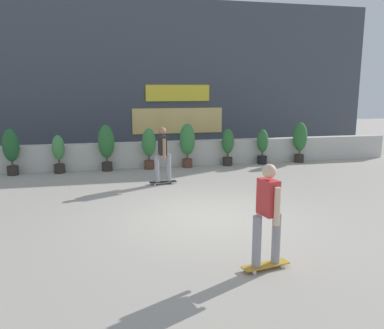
{
  "coord_description": "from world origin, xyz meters",
  "views": [
    {
      "loc": [
        -2.19,
        -8.13,
        2.82
      ],
      "look_at": [
        0.0,
        1.5,
        0.9
      ],
      "focal_mm": 36.95,
      "sensor_mm": 36.0,
      "label": 1
    }
  ],
  "objects_px": {
    "skater_far_left": "(163,153)",
    "skater_far_right": "(268,212)",
    "potted_plant_5": "(228,145)",
    "potted_plant_2": "(106,144)",
    "potted_plant_3": "(149,146)",
    "potted_plant_4": "(187,142)",
    "potted_plant_7": "(300,139)",
    "potted_plant_6": "(263,145)",
    "potted_plant_1": "(59,152)",
    "potted_plant_0": "(11,148)"
  },
  "relations": [
    {
      "from": "potted_plant_5",
      "to": "skater_far_right",
      "type": "bearing_deg",
      "value": -103.82
    },
    {
      "from": "potted_plant_7",
      "to": "potted_plant_0",
      "type": "bearing_deg",
      "value": 180.0
    },
    {
      "from": "potted_plant_3",
      "to": "potted_plant_1",
      "type": "bearing_deg",
      "value": 180.0
    },
    {
      "from": "potted_plant_1",
      "to": "potted_plant_3",
      "type": "height_order",
      "value": "potted_plant_3"
    },
    {
      "from": "skater_far_right",
      "to": "potted_plant_5",
      "type": "bearing_deg",
      "value": 76.18
    },
    {
      "from": "potted_plant_6",
      "to": "skater_far_right",
      "type": "bearing_deg",
      "value": -112.35
    },
    {
      "from": "potted_plant_1",
      "to": "skater_far_left",
      "type": "xyz_separation_m",
      "value": [
        3.16,
        -2.31,
        0.23
      ]
    },
    {
      "from": "potted_plant_6",
      "to": "skater_far_left",
      "type": "xyz_separation_m",
      "value": [
        -4.13,
        -2.31,
        0.22
      ]
    },
    {
      "from": "potted_plant_0",
      "to": "potted_plant_3",
      "type": "bearing_deg",
      "value": -0.0
    },
    {
      "from": "potted_plant_3",
      "to": "skater_far_right",
      "type": "relative_size",
      "value": 0.85
    },
    {
      "from": "potted_plant_6",
      "to": "skater_far_right",
      "type": "height_order",
      "value": "skater_far_right"
    },
    {
      "from": "potted_plant_2",
      "to": "potted_plant_5",
      "type": "height_order",
      "value": "potted_plant_2"
    },
    {
      "from": "potted_plant_4",
      "to": "potted_plant_5",
      "type": "bearing_deg",
      "value": 0.0
    },
    {
      "from": "potted_plant_2",
      "to": "potted_plant_3",
      "type": "relative_size",
      "value": 1.1
    },
    {
      "from": "potted_plant_1",
      "to": "potted_plant_4",
      "type": "bearing_deg",
      "value": -0.0
    },
    {
      "from": "skater_far_left",
      "to": "skater_far_right",
      "type": "xyz_separation_m",
      "value": [
        0.73,
        -5.95,
        0.0
      ]
    },
    {
      "from": "skater_far_left",
      "to": "potted_plant_3",
      "type": "bearing_deg",
      "value": 93.26
    },
    {
      "from": "potted_plant_2",
      "to": "potted_plant_7",
      "type": "relative_size",
      "value": 1.03
    },
    {
      "from": "potted_plant_7",
      "to": "skater_far_left",
      "type": "xyz_separation_m",
      "value": [
        -5.65,
        -2.31,
        0.04
      ]
    },
    {
      "from": "potted_plant_6",
      "to": "potted_plant_7",
      "type": "bearing_deg",
      "value": -0.0
    },
    {
      "from": "skater_far_left",
      "to": "potted_plant_2",
      "type": "bearing_deg",
      "value": 124.56
    },
    {
      "from": "potted_plant_4",
      "to": "skater_far_left",
      "type": "height_order",
      "value": "skater_far_left"
    },
    {
      "from": "potted_plant_0",
      "to": "potted_plant_3",
      "type": "xyz_separation_m",
      "value": [
        4.49,
        -0.0,
        -0.06
      ]
    },
    {
      "from": "potted_plant_0",
      "to": "potted_plant_5",
      "type": "height_order",
      "value": "potted_plant_0"
    },
    {
      "from": "potted_plant_0",
      "to": "potted_plant_4",
      "type": "distance_m",
      "value": 5.87
    },
    {
      "from": "skater_far_left",
      "to": "potted_plant_1",
      "type": "bearing_deg",
      "value": 143.83
    },
    {
      "from": "potted_plant_0",
      "to": "potted_plant_7",
      "type": "distance_m",
      "value": 10.27
    },
    {
      "from": "potted_plant_4",
      "to": "potted_plant_5",
      "type": "distance_m",
      "value": 1.53
    },
    {
      "from": "potted_plant_2",
      "to": "skater_far_left",
      "type": "distance_m",
      "value": 2.81
    },
    {
      "from": "skater_far_left",
      "to": "skater_far_right",
      "type": "relative_size",
      "value": 1.0
    },
    {
      "from": "potted_plant_6",
      "to": "potted_plant_7",
      "type": "xyz_separation_m",
      "value": [
        1.52,
        -0.0,
        0.17
      ]
    },
    {
      "from": "potted_plant_0",
      "to": "potted_plant_1",
      "type": "height_order",
      "value": "potted_plant_0"
    },
    {
      "from": "potted_plant_0",
      "to": "skater_far_left",
      "type": "height_order",
      "value": "skater_far_left"
    },
    {
      "from": "potted_plant_0",
      "to": "potted_plant_4",
      "type": "height_order",
      "value": "potted_plant_4"
    },
    {
      "from": "skater_far_right",
      "to": "potted_plant_0",
      "type": "bearing_deg",
      "value": 122.98
    },
    {
      "from": "potted_plant_2",
      "to": "potted_plant_0",
      "type": "bearing_deg",
      "value": 180.0
    },
    {
      "from": "potted_plant_1",
      "to": "potted_plant_6",
      "type": "height_order",
      "value": "potted_plant_6"
    },
    {
      "from": "potted_plant_5",
      "to": "potted_plant_6",
      "type": "xyz_separation_m",
      "value": [
        1.36,
        -0.0,
        -0.04
      ]
    },
    {
      "from": "skater_far_left",
      "to": "skater_far_right",
      "type": "distance_m",
      "value": 5.99
    },
    {
      "from": "potted_plant_2",
      "to": "potted_plant_7",
      "type": "bearing_deg",
      "value": -0.0
    },
    {
      "from": "potted_plant_0",
      "to": "potted_plant_2",
      "type": "xyz_separation_m",
      "value": [
        3.03,
        0.0,
        0.04
      ]
    },
    {
      "from": "skater_far_right",
      "to": "potted_plant_4",
      "type": "bearing_deg",
      "value": 86.46
    },
    {
      "from": "potted_plant_5",
      "to": "potted_plant_7",
      "type": "distance_m",
      "value": 2.89
    },
    {
      "from": "potted_plant_0",
      "to": "potted_plant_2",
      "type": "height_order",
      "value": "potted_plant_2"
    },
    {
      "from": "potted_plant_0",
      "to": "potted_plant_6",
      "type": "xyz_separation_m",
      "value": [
        8.75,
        0.0,
        -0.17
      ]
    },
    {
      "from": "potted_plant_2",
      "to": "skater_far_left",
      "type": "height_order",
      "value": "skater_far_left"
    },
    {
      "from": "potted_plant_1",
      "to": "potted_plant_6",
      "type": "bearing_deg",
      "value": -0.0
    },
    {
      "from": "potted_plant_1",
      "to": "potted_plant_3",
      "type": "xyz_separation_m",
      "value": [
        3.03,
        -0.0,
        0.12
      ]
    },
    {
      "from": "skater_far_left",
      "to": "skater_far_right",
      "type": "height_order",
      "value": "same"
    },
    {
      "from": "potted_plant_6",
      "to": "skater_far_left",
      "type": "height_order",
      "value": "skater_far_left"
    }
  ]
}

